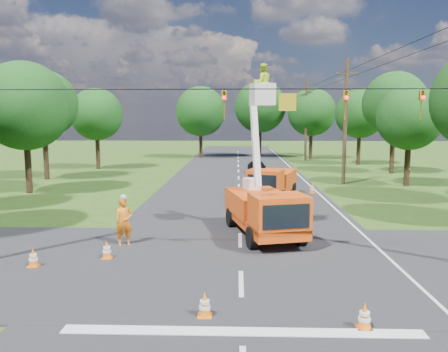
{
  "coord_description": "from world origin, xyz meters",
  "views": [
    {
      "loc": [
        -0.15,
        -13.41,
        5.29
      ],
      "look_at": [
        -0.76,
        6.9,
        2.6
      ],
      "focal_mm": 35.0,
      "sensor_mm": 36.0,
      "label": 1
    }
  ],
  "objects_px": {
    "traffic_cone_1": "(364,316)",
    "tree_left_d": "(25,106)",
    "traffic_cone_2": "(269,215)",
    "tree_left_f": "(96,114)",
    "pole_right_far": "(306,120)",
    "traffic_cone_0": "(205,305)",
    "distant_car": "(257,168)",
    "tree_right_c": "(410,118)",
    "second_truck": "(272,182)",
    "ground_worker": "(124,222)",
    "traffic_cone_4": "(107,250)",
    "tree_right_e": "(360,114)",
    "tree_far_c": "(312,112)",
    "tree_far_b": "(260,107)",
    "tree_right_d": "(395,104)",
    "tree_far_a": "(201,111)",
    "traffic_cone_3": "(275,211)",
    "traffic_cone_7": "(312,188)",
    "bucket_truck": "(264,201)",
    "pole_right_mid": "(345,121)",
    "traffic_cone_5": "(33,258)",
    "tree_left_e": "(43,104)"
  },
  "relations": [
    {
      "from": "traffic_cone_5",
      "to": "traffic_cone_4",
      "type": "bearing_deg",
      "value": 22.94
    },
    {
      "from": "ground_worker",
      "to": "tree_far_a",
      "type": "height_order",
      "value": "tree_far_a"
    },
    {
      "from": "tree_far_a",
      "to": "traffic_cone_3",
      "type": "bearing_deg",
      "value": -78.9
    },
    {
      "from": "traffic_cone_4",
      "to": "tree_far_c",
      "type": "xyz_separation_m",
      "value": [
        14.56,
        41.57,
        5.7
      ]
    },
    {
      "from": "ground_worker",
      "to": "tree_far_b",
      "type": "xyz_separation_m",
      "value": [
        7.86,
        42.73,
        5.8
      ]
    },
    {
      "from": "tree_left_f",
      "to": "tree_right_d",
      "type": "xyz_separation_m",
      "value": [
        29.6,
        -3.0,
        0.99
      ]
    },
    {
      "from": "traffic_cone_3",
      "to": "tree_right_c",
      "type": "relative_size",
      "value": 0.09
    },
    {
      "from": "second_truck",
      "to": "traffic_cone_3",
      "type": "relative_size",
      "value": 8.48
    },
    {
      "from": "ground_worker",
      "to": "pole_right_far",
      "type": "xyz_separation_m",
      "value": [
        13.36,
        37.73,
        4.1
      ]
    },
    {
      "from": "traffic_cone_3",
      "to": "tree_far_c",
      "type": "height_order",
      "value": "tree_far_c"
    },
    {
      "from": "traffic_cone_3",
      "to": "traffic_cone_4",
      "type": "height_order",
      "value": "same"
    },
    {
      "from": "traffic_cone_2",
      "to": "tree_left_f",
      "type": "bearing_deg",
      "value": 124.97
    },
    {
      "from": "traffic_cone_1",
      "to": "traffic_cone_7",
      "type": "xyz_separation_m",
      "value": [
        2.13,
        20.24,
        0.0
      ]
    },
    {
      "from": "traffic_cone_1",
      "to": "tree_right_d",
      "type": "xyz_separation_m",
      "value": [
        11.73,
        31.92,
        6.32
      ]
    },
    {
      "from": "traffic_cone_3",
      "to": "tree_right_e",
      "type": "bearing_deg",
      "value": 66.51
    },
    {
      "from": "distant_car",
      "to": "tree_left_d",
      "type": "relative_size",
      "value": 0.41
    },
    {
      "from": "distant_car",
      "to": "tree_left_d",
      "type": "height_order",
      "value": "tree_left_d"
    },
    {
      "from": "ground_worker",
      "to": "bucket_truck",
      "type": "bearing_deg",
      "value": -8.82
    },
    {
      "from": "traffic_cone_7",
      "to": "tree_far_c",
      "type": "xyz_separation_m",
      "value": [
        4.3,
        26.68,
        5.7
      ]
    },
    {
      "from": "traffic_cone_1",
      "to": "tree_right_c",
      "type": "height_order",
      "value": "tree_right_c"
    },
    {
      "from": "pole_right_far",
      "to": "traffic_cone_0",
      "type": "bearing_deg",
      "value": -102.09
    },
    {
      "from": "distant_car",
      "to": "pole_right_far",
      "type": "xyz_separation_m",
      "value": [
        6.7,
        14.18,
        4.46
      ]
    },
    {
      "from": "traffic_cone_3",
      "to": "tree_far_b",
      "type": "xyz_separation_m",
      "value": [
        1.07,
        37.31,
        6.45
      ]
    },
    {
      "from": "traffic_cone_4",
      "to": "tree_far_a",
      "type": "distance_m",
      "value": 42.97
    },
    {
      "from": "traffic_cone_3",
      "to": "traffic_cone_5",
      "type": "xyz_separation_m",
      "value": [
        -9.34,
        -8.26,
        0.0
      ]
    },
    {
      "from": "traffic_cone_7",
      "to": "tree_right_e",
      "type": "height_order",
      "value": "tree_right_e"
    },
    {
      "from": "traffic_cone_1",
      "to": "tree_left_d",
      "type": "bearing_deg",
      "value": 132.22
    },
    {
      "from": "ground_worker",
      "to": "traffic_cone_5",
      "type": "height_order",
      "value": "ground_worker"
    },
    {
      "from": "pole_right_mid",
      "to": "tree_right_c",
      "type": "distance_m",
      "value": 4.81
    },
    {
      "from": "traffic_cone_2",
      "to": "traffic_cone_7",
      "type": "height_order",
      "value": "same"
    },
    {
      "from": "traffic_cone_0",
      "to": "tree_right_c",
      "type": "bearing_deg",
      "value": 58.7
    },
    {
      "from": "distant_car",
      "to": "tree_right_d",
      "type": "xyz_separation_m",
      "value": [
        13.0,
        1.18,
        6.03
      ]
    },
    {
      "from": "traffic_cone_4",
      "to": "tree_right_e",
      "type": "relative_size",
      "value": 0.08
    },
    {
      "from": "pole_right_far",
      "to": "tree_far_b",
      "type": "relative_size",
      "value": 0.97
    },
    {
      "from": "tree_left_f",
      "to": "traffic_cone_2",
      "type": "bearing_deg",
      "value": -55.03
    },
    {
      "from": "pole_right_far",
      "to": "tree_right_c",
      "type": "xyz_separation_m",
      "value": [
        4.7,
        -21.0,
        0.21
      ]
    },
    {
      "from": "tree_far_c",
      "to": "tree_left_f",
      "type": "bearing_deg",
      "value": -153.72
    },
    {
      "from": "traffic_cone_2",
      "to": "traffic_cone_3",
      "type": "distance_m",
      "value": 1.09
    },
    {
      "from": "tree_far_b",
      "to": "traffic_cone_5",
      "type": "bearing_deg",
      "value": -102.87
    },
    {
      "from": "distant_car",
      "to": "tree_right_c",
      "type": "bearing_deg",
      "value": -39.08
    },
    {
      "from": "tree_far_c",
      "to": "tree_far_b",
      "type": "bearing_deg",
      "value": 155.22
    },
    {
      "from": "traffic_cone_1",
      "to": "pole_right_far",
      "type": "xyz_separation_m",
      "value": [
        5.43,
        44.92,
        4.75
      ]
    },
    {
      "from": "bucket_truck",
      "to": "pole_right_mid",
      "type": "distance_m",
      "value": 18.16
    },
    {
      "from": "tree_right_e",
      "to": "tree_far_b",
      "type": "height_order",
      "value": "tree_far_b"
    },
    {
      "from": "traffic_cone_7",
      "to": "tree_far_a",
      "type": "xyz_separation_m",
      "value": [
        -10.2,
        27.68,
        5.83
      ]
    },
    {
      "from": "second_truck",
      "to": "ground_worker",
      "type": "bearing_deg",
      "value": -104.25
    },
    {
      "from": "traffic_cone_7",
      "to": "tree_far_c",
      "type": "relative_size",
      "value": 0.08
    },
    {
      "from": "traffic_cone_2",
      "to": "tree_left_d",
      "type": "bearing_deg",
      "value": 153.27
    },
    {
      "from": "traffic_cone_3",
      "to": "tree_right_d",
      "type": "relative_size",
      "value": 0.07
    },
    {
      "from": "traffic_cone_5",
      "to": "tree_left_e",
      "type": "relative_size",
      "value": 0.08
    }
  ]
}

